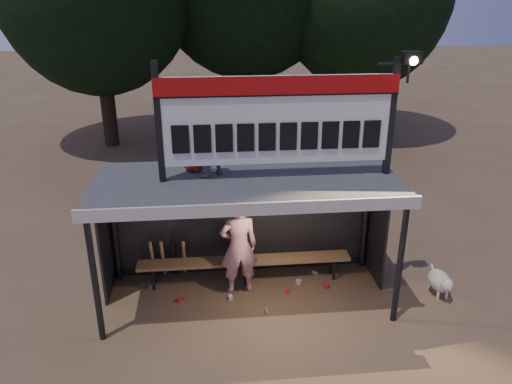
# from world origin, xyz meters

# --- Properties ---
(ground) EXTENTS (80.00, 80.00, 0.00)m
(ground) POSITION_xyz_m (0.00, 0.00, 0.00)
(ground) COLOR brown
(ground) RESTS_ON ground
(player) EXTENTS (0.72, 0.51, 1.86)m
(player) POSITION_xyz_m (-0.13, 0.23, 0.93)
(player) COLOR white
(player) RESTS_ON ground
(child_a) EXTENTS (0.70, 0.67, 1.14)m
(child_a) POSITION_xyz_m (-0.64, 0.17, 2.89)
(child_a) COLOR slate
(child_a) RESTS_ON dugout_shelter
(child_b) EXTENTS (0.52, 0.49, 0.89)m
(child_b) POSITION_xyz_m (-0.85, 0.45, 2.77)
(child_b) COLOR #9F2718
(child_b) RESTS_ON dugout_shelter
(dugout_shelter) EXTENTS (5.10, 2.08, 2.32)m
(dugout_shelter) POSITION_xyz_m (0.00, 0.24, 1.85)
(dugout_shelter) COLOR #3B3B3E
(dugout_shelter) RESTS_ON ground
(scoreboard_assembly) EXTENTS (4.10, 0.27, 1.99)m
(scoreboard_assembly) POSITION_xyz_m (0.56, -0.01, 3.32)
(scoreboard_assembly) COLOR black
(scoreboard_assembly) RESTS_ON dugout_shelter
(bench) EXTENTS (4.00, 0.35, 0.48)m
(bench) POSITION_xyz_m (0.00, 0.55, 0.43)
(bench) COLOR olive
(bench) RESTS_ON ground
(dog) EXTENTS (0.36, 0.81, 0.49)m
(dog) POSITION_xyz_m (3.50, -0.25, 0.28)
(dog) COLOR beige
(dog) RESTS_ON ground
(bats) EXTENTS (0.68, 0.35, 0.84)m
(bats) POSITION_xyz_m (-1.44, 0.82, 0.43)
(bats) COLOR #9A7648
(bats) RESTS_ON ground
(litter) EXTENTS (3.38, 1.27, 0.08)m
(litter) POSITION_xyz_m (0.20, 0.16, 0.04)
(litter) COLOR #AE1D1F
(litter) RESTS_ON ground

